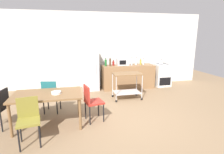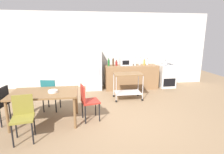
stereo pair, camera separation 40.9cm
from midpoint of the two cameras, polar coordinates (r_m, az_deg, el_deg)
The scene contains 20 objects.
ground_plane at distance 4.57m, azimuth 5.50°, elevation -13.24°, with size 12.00×12.00×0.00m, color #8C7051.
back_wall at distance 7.27m, azimuth -0.23°, elevation 8.53°, with size 8.40×0.12×2.90m, color silver.
kitchen_counter at distance 7.02m, azimuth 7.75°, elevation -0.01°, with size 2.00×0.64×0.90m, color olive.
dining_table at distance 4.37m, azimuth -18.08°, elevation -5.59°, with size 1.50×0.90×0.75m.
chair_teal at distance 5.06m, azimuth -16.81°, elevation -4.79°, with size 0.47×0.47×0.89m.
chair_red at distance 4.33m, azimuth -5.02°, elevation -7.27°, with size 0.48×0.48×0.89m.
chair_olive at distance 3.86m, azimuth -23.67°, elevation -11.01°, with size 0.46×0.46×0.89m.
stove_oven at distance 7.56m, azimuth 18.35°, elevation 0.39°, with size 0.60×0.61×0.92m.
refrigerator at distance 6.81m, azimuth -4.23°, elevation 2.45°, with size 0.60×0.63×1.55m.
kitchen_cart at distance 5.78m, azimuth 7.10°, elevation -1.56°, with size 0.91×0.57×0.85m.
bottle_wine at distance 6.78m, azimuth 0.68°, elevation 4.54°, with size 0.08×0.08×0.29m.
bottle_hot_sauce at distance 6.79m, azimuth 2.09°, elevation 4.67°, with size 0.06×0.06×0.30m.
bottle_soy_sauce at distance 6.85m, azimuth 3.12°, elevation 4.33°, with size 0.08×0.08×0.21m.
microwave at distance 6.95m, azimuth 6.10°, elevation 4.76°, with size 0.46×0.35×0.26m.
bottle_soda at distance 6.96m, azimuth 8.98°, elevation 4.68°, with size 0.08×0.08×0.30m.
bottle_olive_oil at distance 7.09m, azimuth 10.47°, elevation 4.75°, with size 0.07×0.07×0.30m.
bottle_sparkling_water at distance 7.09m, azimuth 11.83°, elevation 4.50°, with size 0.06×0.06×0.24m.
bottle_sesame_oil at distance 7.18m, azimuth 12.77°, elevation 4.52°, with size 0.07×0.07×0.25m.
fruit_bowl at distance 4.26m, azimuth -15.66°, elevation -4.41°, with size 0.21×0.21×0.05m, color white.
kettle at distance 7.33m, azimuth 18.15°, elevation 4.39°, with size 0.24×0.17×0.19m.
Camera 2 is at (-0.80, -4.01, 2.01)m, focal length 28.84 mm.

